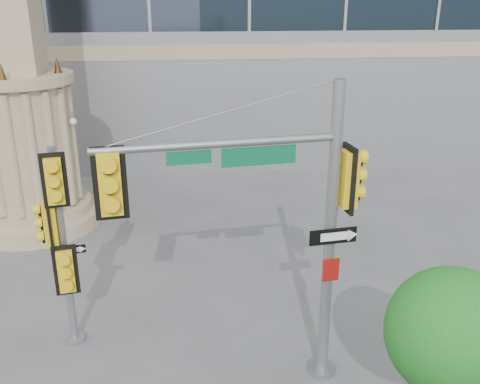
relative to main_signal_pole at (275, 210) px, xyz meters
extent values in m
cylinder|color=tan|center=(-6.74, 8.79, -3.52)|extent=(4.40, 4.40, 0.50)
cylinder|color=tan|center=(-6.74, 8.79, -3.12)|extent=(3.80, 3.80, 0.30)
cylinder|color=tan|center=(-6.74, 8.79, -0.97)|extent=(3.00, 3.00, 4.00)
cylinder|color=tan|center=(-6.74, 8.79, 1.18)|extent=(3.50, 3.50, 0.30)
cone|color=#472D14|center=(-5.44, 8.79, 1.58)|extent=(0.24, 0.24, 0.50)
cylinder|color=slate|center=(1.09, 0.13, -3.71)|extent=(0.57, 0.57, 0.12)
cylinder|color=slate|center=(1.09, 0.13, -0.73)|extent=(0.22, 0.22, 6.08)
cylinder|color=slate|center=(-1.02, -0.12, 1.30)|extent=(4.24, 0.65, 0.14)
cube|color=#0B5E3B|center=(-0.32, -0.06, 1.05)|extent=(1.31, 0.20, 0.32)
cube|color=yellow|center=(-2.83, -0.34, 0.74)|extent=(0.59, 0.35, 1.27)
cube|color=yellow|center=(1.37, 0.17, 0.49)|extent=(0.35, 0.59, 1.27)
cube|color=black|center=(1.11, -0.01, -0.58)|extent=(0.93, 0.14, 0.30)
cube|color=maroon|center=(1.11, -0.01, -1.28)|extent=(0.33, 0.07, 0.47)
cylinder|color=slate|center=(-4.23, 1.79, -3.71)|extent=(0.44, 0.44, 0.11)
cylinder|color=slate|center=(-4.23, 1.79, -1.47)|extent=(0.17, 0.17, 4.59)
cube|color=yellow|center=(-4.19, 1.59, 0.18)|extent=(0.54, 0.34, 1.15)
cube|color=yellow|center=(-4.43, 1.75, -0.83)|extent=(0.34, 0.54, 1.15)
cube|color=yellow|center=(-4.19, 1.59, -1.84)|extent=(0.54, 0.34, 1.15)
cube|color=black|center=(-4.05, 1.71, -1.43)|extent=(0.56, 0.13, 0.18)
sphere|color=#16641A|center=(2.55, -2.01, -1.42)|extent=(2.14, 2.14, 2.14)
sphere|color=#16641A|center=(3.01, -1.75, -1.73)|extent=(1.33, 1.33, 1.33)
sphere|color=#16641A|center=(2.19, -2.27, -1.67)|extent=(1.12, 1.12, 1.12)
camera|label=1|loc=(-1.62, -8.81, 3.67)|focal=40.00mm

